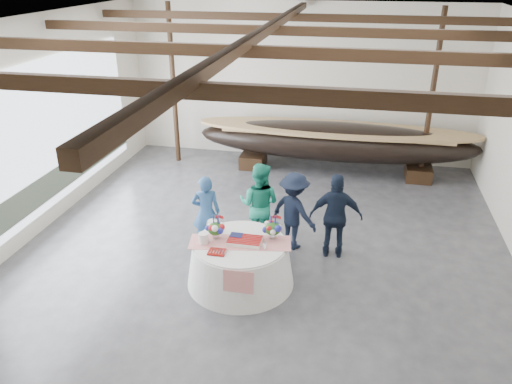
# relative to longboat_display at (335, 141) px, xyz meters

# --- Properties ---
(floor) EXTENTS (10.00, 12.00, 0.01)m
(floor) POSITION_rel_longboat_display_xyz_m (-1.12, -4.92, -0.93)
(floor) COLOR #3D3D42
(floor) RESTS_ON ground
(wall_back) EXTENTS (10.00, 0.02, 4.50)m
(wall_back) POSITION_rel_longboat_display_xyz_m (-1.12, 1.08, 1.32)
(wall_back) COLOR silver
(wall_back) RESTS_ON ground
(wall_left) EXTENTS (0.02, 12.00, 4.50)m
(wall_left) POSITION_rel_longboat_display_xyz_m (-6.12, -4.92, 1.32)
(wall_left) COLOR silver
(wall_left) RESTS_ON ground
(ceiling) EXTENTS (10.00, 12.00, 0.01)m
(ceiling) POSITION_rel_longboat_display_xyz_m (-1.12, -4.92, 3.57)
(ceiling) COLOR white
(ceiling) RESTS_ON wall_back
(pavilion_structure) EXTENTS (9.80, 11.76, 4.50)m
(pavilion_structure) POSITION_rel_longboat_display_xyz_m (-1.12, -4.08, 3.08)
(pavilion_structure) COLOR black
(pavilion_structure) RESTS_ON ground
(open_bay) EXTENTS (0.03, 7.00, 3.20)m
(open_bay) POSITION_rel_longboat_display_xyz_m (-6.07, -3.92, 0.90)
(open_bay) COLOR silver
(open_bay) RESTS_ON ground
(longboat_display) EXTENTS (7.73, 1.55, 1.45)m
(longboat_display) POSITION_rel_longboat_display_xyz_m (0.00, 0.00, 0.00)
(longboat_display) COLOR black
(longboat_display) RESTS_ON ground
(banquet_table) EXTENTS (1.98, 1.98, 0.85)m
(banquet_table) POSITION_rel_longboat_display_xyz_m (-1.33, -5.73, -0.50)
(banquet_table) COLOR silver
(banquet_table) RESTS_ON ground
(tabletop_items) EXTENTS (1.89, 0.96, 0.40)m
(tabletop_items) POSITION_rel_longboat_display_xyz_m (-1.37, -5.63, 0.07)
(tabletop_items) COLOR red
(tabletop_items) RESTS_ON banquet_table
(guest_woman_blue) EXTENTS (0.67, 0.53, 1.61)m
(guest_woman_blue) POSITION_rel_longboat_display_xyz_m (-2.31, -4.64, -0.12)
(guest_woman_blue) COLOR navy
(guest_woman_blue) RESTS_ON ground
(guest_woman_teal) EXTENTS (0.95, 0.78, 1.80)m
(guest_woman_teal) POSITION_rel_longboat_display_xyz_m (-1.28, -4.25, -0.02)
(guest_woman_teal) COLOR #1A8A6D
(guest_woman_teal) RESTS_ON ground
(guest_man_left) EXTENTS (1.24, 1.08, 1.66)m
(guest_man_left) POSITION_rel_longboat_display_xyz_m (-0.56, -4.26, -0.10)
(guest_man_left) COLOR black
(guest_man_left) RESTS_ON ground
(guest_man_right) EXTENTS (1.07, 0.51, 1.78)m
(guest_man_right) POSITION_rel_longboat_display_xyz_m (0.30, -4.44, -0.04)
(guest_man_right) COLOR black
(guest_man_right) RESTS_ON ground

